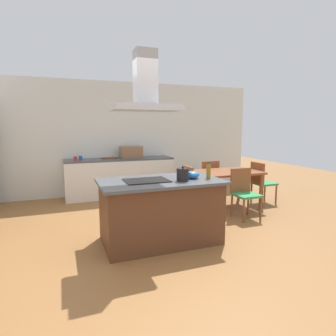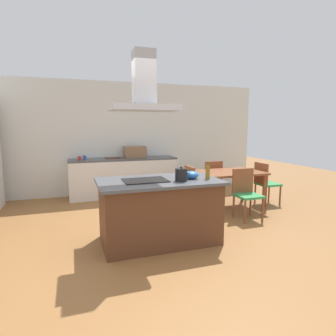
{
  "view_description": "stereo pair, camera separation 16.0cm",
  "coord_description": "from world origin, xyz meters",
  "px_view_note": "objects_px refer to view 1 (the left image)",
  "views": [
    {
      "loc": [
        -1.29,
        -3.7,
        1.65
      ],
      "look_at": [
        0.27,
        0.4,
        1.0
      ],
      "focal_mm": 30.33,
      "sensor_mm": 36.0,
      "label": 1
    },
    {
      "loc": [
        -1.14,
        -3.75,
        1.65
      ],
      "look_at": [
        0.27,
        0.4,
        1.0
      ],
      "focal_mm": 30.33,
      "sensor_mm": 36.0,
      "label": 2
    }
  ],
  "objects_px": {
    "cooktop": "(146,180)",
    "chair_facing_island": "(244,190)",
    "dining_table": "(224,175)",
    "chair_facing_back_wall": "(208,177)",
    "olive_oil_bottle": "(208,172)",
    "chair_at_left_end": "(183,186)",
    "coffee_mug_red": "(75,159)",
    "chair_at_right_end": "(261,180)",
    "tea_kettle": "(183,175)",
    "coffee_mug_blue": "(80,158)",
    "range_hood": "(145,91)",
    "countertop_microwave": "(131,152)",
    "mixing_bowl": "(192,175)",
    "cutting_board": "(109,158)"
  },
  "relations": [
    {
      "from": "coffee_mug_red",
      "to": "coffee_mug_blue",
      "type": "relative_size",
      "value": 1.0
    },
    {
      "from": "cooktop",
      "to": "chair_at_left_end",
      "type": "distance_m",
      "value": 1.63
    },
    {
      "from": "coffee_mug_red",
      "to": "chair_facing_island",
      "type": "xyz_separation_m",
      "value": [
        2.77,
        -2.31,
        -0.44
      ]
    },
    {
      "from": "cooktop",
      "to": "coffee_mug_blue",
      "type": "height_order",
      "value": "coffee_mug_blue"
    },
    {
      "from": "cutting_board",
      "to": "range_hood",
      "type": "distance_m",
      "value": 3.16
    },
    {
      "from": "olive_oil_bottle",
      "to": "chair_at_right_end",
      "type": "bearing_deg",
      "value": 33.25
    },
    {
      "from": "range_hood",
      "to": "olive_oil_bottle",
      "type": "bearing_deg",
      "value": -9.71
    },
    {
      "from": "chair_facing_island",
      "to": "chair_at_right_end",
      "type": "bearing_deg",
      "value": 36.01
    },
    {
      "from": "mixing_bowl",
      "to": "chair_facing_back_wall",
      "type": "relative_size",
      "value": 0.23
    },
    {
      "from": "tea_kettle",
      "to": "chair_at_left_end",
      "type": "relative_size",
      "value": 0.25
    },
    {
      "from": "cooktop",
      "to": "coffee_mug_red",
      "type": "relative_size",
      "value": 6.67
    },
    {
      "from": "cooktop",
      "to": "olive_oil_bottle",
      "type": "distance_m",
      "value": 0.9
    },
    {
      "from": "cooktop",
      "to": "countertop_microwave",
      "type": "xyz_separation_m",
      "value": [
        0.47,
        2.88,
        0.13
      ]
    },
    {
      "from": "olive_oil_bottle",
      "to": "chair_facing_back_wall",
      "type": "relative_size",
      "value": 0.27
    },
    {
      "from": "tea_kettle",
      "to": "chair_facing_island",
      "type": "xyz_separation_m",
      "value": [
        1.51,
        0.69,
        -0.48
      ]
    },
    {
      "from": "coffee_mug_blue",
      "to": "chair_at_left_end",
      "type": "distance_m",
      "value": 2.5
    },
    {
      "from": "cutting_board",
      "to": "chair_at_right_end",
      "type": "bearing_deg",
      "value": -30.99
    },
    {
      "from": "chair_at_right_end",
      "to": "chair_facing_back_wall",
      "type": "distance_m",
      "value": 1.13
    },
    {
      "from": "mixing_bowl",
      "to": "chair_facing_island",
      "type": "height_order",
      "value": "mixing_bowl"
    },
    {
      "from": "cutting_board",
      "to": "range_hood",
      "type": "xyz_separation_m",
      "value": [
        0.05,
        -2.93,
        1.19
      ]
    },
    {
      "from": "cutting_board",
      "to": "dining_table",
      "type": "xyz_separation_m",
      "value": [
        2.02,
        -1.76,
        -0.24
      ]
    },
    {
      "from": "olive_oil_bottle",
      "to": "chair_at_left_end",
      "type": "distance_m",
      "value": 1.42
    },
    {
      "from": "cooktop",
      "to": "range_hood",
      "type": "xyz_separation_m",
      "value": [
        0.0,
        0.0,
        1.2
      ]
    },
    {
      "from": "coffee_mug_red",
      "to": "cutting_board",
      "type": "relative_size",
      "value": 0.26
    },
    {
      "from": "tea_kettle",
      "to": "range_hood",
      "type": "xyz_separation_m",
      "value": [
        -0.46,
        0.19,
        1.11
      ]
    },
    {
      "from": "coffee_mug_blue",
      "to": "cutting_board",
      "type": "bearing_deg",
      "value": 2.61
    },
    {
      "from": "tea_kettle",
      "to": "dining_table",
      "type": "xyz_separation_m",
      "value": [
        1.51,
        1.36,
        -0.32
      ]
    },
    {
      "from": "dining_table",
      "to": "chair_at_right_end",
      "type": "height_order",
      "value": "chair_at_right_end"
    },
    {
      "from": "coffee_mug_red",
      "to": "chair_facing_island",
      "type": "distance_m",
      "value": 3.63
    },
    {
      "from": "mixing_bowl",
      "to": "coffee_mug_red",
      "type": "height_order",
      "value": "mixing_bowl"
    },
    {
      "from": "cooktop",
      "to": "mixing_bowl",
      "type": "xyz_separation_m",
      "value": [
        0.67,
        -0.06,
        0.05
      ]
    },
    {
      "from": "mixing_bowl",
      "to": "dining_table",
      "type": "distance_m",
      "value": 1.82
    },
    {
      "from": "mixing_bowl",
      "to": "cutting_board",
      "type": "height_order",
      "value": "mixing_bowl"
    },
    {
      "from": "chair_facing_back_wall",
      "to": "range_hood",
      "type": "height_order",
      "value": "range_hood"
    },
    {
      "from": "chair_at_left_end",
      "to": "tea_kettle",
      "type": "bearing_deg",
      "value": -113.84
    },
    {
      "from": "chair_at_right_end",
      "to": "chair_at_left_end",
      "type": "distance_m",
      "value": 1.83
    },
    {
      "from": "countertop_microwave",
      "to": "chair_facing_back_wall",
      "type": "relative_size",
      "value": 0.56
    },
    {
      "from": "cooktop",
      "to": "chair_facing_island",
      "type": "xyz_separation_m",
      "value": [
        1.98,
        0.5,
        -0.4
      ]
    },
    {
      "from": "tea_kettle",
      "to": "olive_oil_bottle",
      "type": "bearing_deg",
      "value": 5.3
    },
    {
      "from": "coffee_mug_red",
      "to": "chair_at_right_end",
      "type": "relative_size",
      "value": 0.1
    },
    {
      "from": "dining_table",
      "to": "chair_facing_back_wall",
      "type": "bearing_deg",
      "value": 90.0
    },
    {
      "from": "cooktop",
      "to": "dining_table",
      "type": "distance_m",
      "value": 2.31
    },
    {
      "from": "tea_kettle",
      "to": "chair_facing_back_wall",
      "type": "relative_size",
      "value": 0.25
    },
    {
      "from": "chair_at_left_end",
      "to": "cooktop",
      "type": "bearing_deg",
      "value": -132.28
    },
    {
      "from": "coffee_mug_blue",
      "to": "chair_at_left_end",
      "type": "relative_size",
      "value": 0.1
    },
    {
      "from": "tea_kettle",
      "to": "coffee_mug_blue",
      "type": "relative_size",
      "value": 2.43
    },
    {
      "from": "mixing_bowl",
      "to": "cooktop",
      "type": "bearing_deg",
      "value": 174.45
    },
    {
      "from": "dining_table",
      "to": "chair_at_left_end",
      "type": "bearing_deg",
      "value": 180.0
    },
    {
      "from": "dining_table",
      "to": "chair_facing_island",
      "type": "xyz_separation_m",
      "value": [
        0.0,
        -0.67,
        -0.16
      ]
    },
    {
      "from": "mixing_bowl",
      "to": "chair_at_left_end",
      "type": "distance_m",
      "value": 1.37
    }
  ]
}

